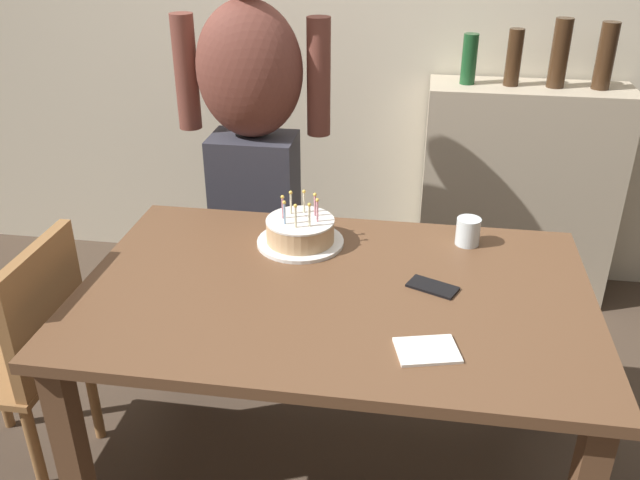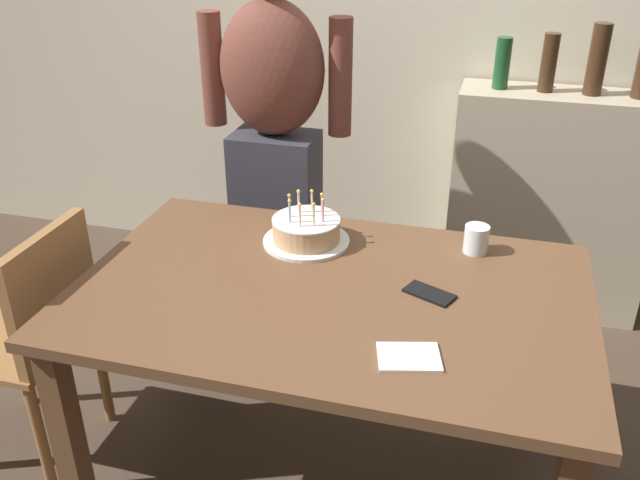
{
  "view_description": "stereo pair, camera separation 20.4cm",
  "coord_description": "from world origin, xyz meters",
  "px_view_note": "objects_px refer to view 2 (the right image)",
  "views": [
    {
      "loc": [
        0.22,
        -1.69,
        1.78
      ],
      "look_at": [
        -0.06,
        0.1,
        0.84
      ],
      "focal_mm": 37.98,
      "sensor_mm": 36.0,
      "label": 1
    },
    {
      "loc": [
        0.42,
        -1.65,
        1.78
      ],
      "look_at": [
        -0.06,
        0.1,
        0.84
      ],
      "focal_mm": 37.98,
      "sensor_mm": 36.0,
      "label": 2
    }
  ],
  "objects_px": {
    "birthday_cake": "(306,231)",
    "napkin_stack": "(409,357)",
    "water_glass_near": "(476,239)",
    "cell_phone": "(429,293)",
    "dining_chair": "(35,328)",
    "person_man_bearded": "(275,145)"
  },
  "relations": [
    {
      "from": "water_glass_near",
      "to": "cell_phone",
      "type": "relative_size",
      "value": 0.64
    },
    {
      "from": "cell_phone",
      "to": "napkin_stack",
      "type": "height_order",
      "value": "same"
    },
    {
      "from": "water_glass_near",
      "to": "person_man_bearded",
      "type": "height_order",
      "value": "person_man_bearded"
    },
    {
      "from": "person_man_bearded",
      "to": "birthday_cake",
      "type": "bearing_deg",
      "value": 118.4
    },
    {
      "from": "napkin_stack",
      "to": "person_man_bearded",
      "type": "distance_m",
      "value": 1.29
    },
    {
      "from": "birthday_cake",
      "to": "napkin_stack",
      "type": "height_order",
      "value": "birthday_cake"
    },
    {
      "from": "birthday_cake",
      "to": "napkin_stack",
      "type": "distance_m",
      "value": 0.68
    },
    {
      "from": "cell_phone",
      "to": "napkin_stack",
      "type": "distance_m",
      "value": 0.31
    },
    {
      "from": "birthday_cake",
      "to": "water_glass_near",
      "type": "xyz_separation_m",
      "value": [
        0.54,
        0.08,
        0.0
      ]
    },
    {
      "from": "birthday_cake",
      "to": "dining_chair",
      "type": "relative_size",
      "value": 0.33
    },
    {
      "from": "water_glass_near",
      "to": "dining_chair",
      "type": "distance_m",
      "value": 1.46
    },
    {
      "from": "cell_phone",
      "to": "person_man_bearded",
      "type": "height_order",
      "value": "person_man_bearded"
    },
    {
      "from": "dining_chair",
      "to": "birthday_cake",
      "type": "bearing_deg",
      "value": 116.51
    },
    {
      "from": "birthday_cake",
      "to": "water_glass_near",
      "type": "distance_m",
      "value": 0.55
    },
    {
      "from": "birthday_cake",
      "to": "napkin_stack",
      "type": "relative_size",
      "value": 1.84
    },
    {
      "from": "birthday_cake",
      "to": "cell_phone",
      "type": "height_order",
      "value": "birthday_cake"
    },
    {
      "from": "person_man_bearded",
      "to": "water_glass_near",
      "type": "bearing_deg",
      "value": 151.69
    },
    {
      "from": "birthday_cake",
      "to": "person_man_bearded",
      "type": "bearing_deg",
      "value": 118.4
    },
    {
      "from": "birthday_cake",
      "to": "water_glass_near",
      "type": "bearing_deg",
      "value": 8.6
    },
    {
      "from": "person_man_bearded",
      "to": "dining_chair",
      "type": "height_order",
      "value": "person_man_bearded"
    },
    {
      "from": "napkin_stack",
      "to": "dining_chair",
      "type": "xyz_separation_m",
      "value": [
        -1.23,
        0.13,
        -0.23
      ]
    },
    {
      "from": "birthday_cake",
      "to": "person_man_bearded",
      "type": "distance_m",
      "value": 0.61
    }
  ]
}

